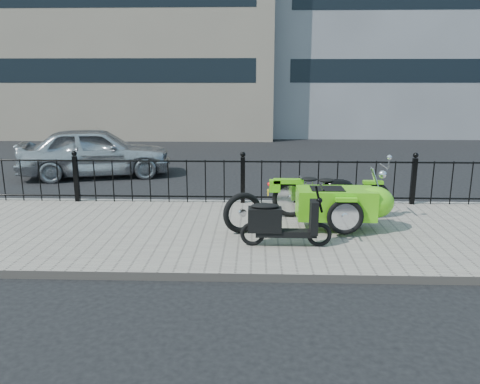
{
  "coord_description": "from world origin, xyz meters",
  "views": [
    {
      "loc": [
        0.26,
        -8.17,
        2.63
      ],
      "look_at": [
        -0.01,
        -0.1,
        0.68
      ],
      "focal_mm": 35.0,
      "sensor_mm": 36.0,
      "label": 1
    }
  ],
  "objects_px": {
    "motorcycle_sidecar": "(344,201)",
    "spare_tire": "(243,213)",
    "scooter": "(280,223)",
    "sedan_car": "(96,152)"
  },
  "relations": [
    {
      "from": "scooter",
      "to": "sedan_car",
      "type": "xyz_separation_m",
      "value": [
        -4.79,
        5.78,
        0.2
      ]
    },
    {
      "from": "motorcycle_sidecar",
      "to": "scooter",
      "type": "bearing_deg",
      "value": -140.14
    },
    {
      "from": "scooter",
      "to": "spare_tire",
      "type": "distance_m",
      "value": 0.84
    },
    {
      "from": "scooter",
      "to": "spare_tire",
      "type": "relative_size",
      "value": 2.02
    },
    {
      "from": "spare_tire",
      "to": "sedan_car",
      "type": "xyz_separation_m",
      "value": [
        -4.2,
        5.18,
        0.22
      ]
    },
    {
      "from": "spare_tire",
      "to": "sedan_car",
      "type": "height_order",
      "value": "sedan_car"
    },
    {
      "from": "spare_tire",
      "to": "sedan_car",
      "type": "bearing_deg",
      "value": 129.02
    },
    {
      "from": "motorcycle_sidecar",
      "to": "spare_tire",
      "type": "height_order",
      "value": "motorcycle_sidecar"
    },
    {
      "from": "motorcycle_sidecar",
      "to": "scooter",
      "type": "distance_m",
      "value": 1.51
    },
    {
      "from": "spare_tire",
      "to": "scooter",
      "type": "bearing_deg",
      "value": -45.66
    }
  ]
}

